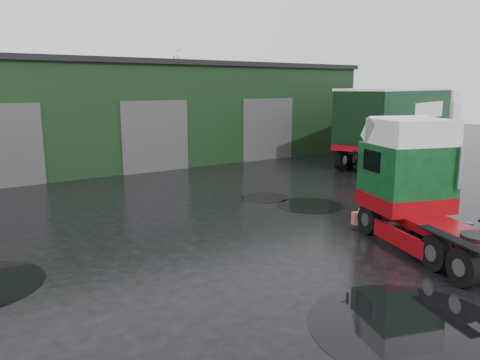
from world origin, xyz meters
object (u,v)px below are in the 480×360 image
lorry_right (399,124)px  wash_bucket (469,227)px  hero_tractor (443,189)px  tree_back_b (163,98)px  warehouse (117,111)px

lorry_right → wash_bucket: bearing=-62.8°
hero_tractor → tree_back_b: tree_back_b is taller
hero_tractor → lorry_right: lorry_right is taller
hero_tractor → tree_back_b: (6.76, 33.00, 1.83)m
warehouse → lorry_right: warehouse is taller
tree_back_b → warehouse: bearing=-128.7°
warehouse → tree_back_b: size_ratio=4.32×
warehouse → tree_back_b: bearing=51.3°
hero_tractor → wash_bucket: hero_tractor is taller
hero_tractor → wash_bucket: size_ratio=21.52×
hero_tractor → wash_bucket: 3.36m
lorry_right → wash_bucket: 15.93m
wash_bucket → tree_back_b: size_ratio=0.04×
warehouse → lorry_right: size_ratio=1.81×
lorry_right → tree_back_b: bearing=179.7°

